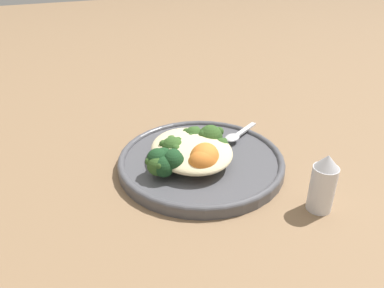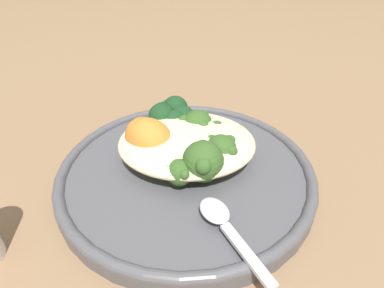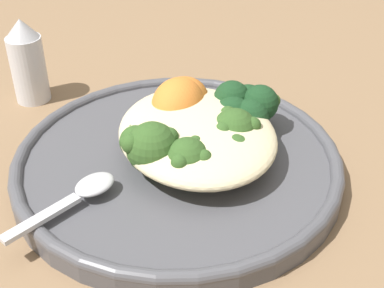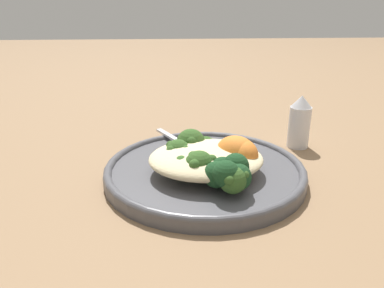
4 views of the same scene
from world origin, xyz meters
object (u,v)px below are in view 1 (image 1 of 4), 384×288
Objects in this scene: broccoli_stalk_1 at (209,141)px; spoon at (235,136)px; quinoa_mound at (191,150)px; plate at (201,161)px; broccoli_stalk_3 at (180,149)px; broccoli_stalk_4 at (177,150)px; sweet_potato_chunk_1 at (204,158)px; broccoli_stalk_5 at (167,165)px; broccoli_stalk_2 at (195,140)px; salt_shaker at (323,183)px; sweet_potato_chunk_0 at (203,162)px; kale_tuft at (166,161)px; broccoli_stalk_0 at (216,150)px.

spoon is at bearing -33.81° from broccoli_stalk_1.
quinoa_mound is 0.11m from spoon.
broccoli_stalk_3 reaches higher than plate.
sweet_potato_chunk_1 is at bearing 171.95° from broccoli_stalk_4.
broccoli_stalk_4 is at bearing -126.91° from broccoli_stalk_5.
quinoa_mound is 0.03m from broccoli_stalk_2.
salt_shaker reaches higher than broccoli_stalk_1.
broccoli_stalk_2 is 0.98× the size of broccoli_stalk_3.
broccoli_stalk_1 and sweet_potato_chunk_0 have the same top height.
spoon is (0.02, -0.07, -0.02)m from broccoli_stalk_1.
quinoa_mound is at bearing -67.70° from kale_tuft.
sweet_potato_chunk_1 reaches higher than broccoli_stalk_5.
spoon is at bearing -116.67° from broccoli_stalk_4.
broccoli_stalk_1 is at bearing -152.29° from broccoli_stalk_5.
broccoli_stalk_0 is at bearing -139.69° from broccoli_stalk_3.
broccoli_stalk_1 is at bearing -74.24° from quinoa_mound.
broccoli_stalk_5 is (-0.03, 0.05, -0.00)m from quinoa_mound.
broccoli_stalk_2 is 0.08m from sweet_potato_chunk_0.
plate is at bearing -73.17° from kale_tuft.
broccoli_stalk_0 is 1.46× the size of sweet_potato_chunk_0.
broccoli_stalk_3 is at bearing 42.25° from quinoa_mound.
broccoli_stalk_2 reaches higher than plate.
plate is at bearing -22.12° from sweet_potato_chunk_0.
plate is at bearing 155.26° from broccoli_stalk_1.
plate is 2.59× the size of broccoli_stalk_2.
broccoli_stalk_1 is 0.10m from broccoli_stalk_5.
salt_shaker is at bearing -165.58° from broccoli_stalk_3.
broccoli_stalk_1 is at bearing -33.07° from sweet_potato_chunk_1.
kale_tuft reaches higher than spoon.
broccoli_stalk_3 is 1.87× the size of kale_tuft.
broccoli_stalk_3 is (0.02, 0.01, -0.00)m from quinoa_mound.
sweet_potato_chunk_0 is at bearing 167.13° from broccoli_stalk_3.
broccoli_stalk_1 is 0.07m from sweet_potato_chunk_0.
salt_shaker reaches higher than quinoa_mound.
plate is 0.04m from broccoli_stalk_2.
broccoli_stalk_2 is 1.21× the size of salt_shaker.
salt_shaker reaches higher than broccoli_stalk_4.
salt_shaker is (-0.13, -0.13, 0.00)m from sweet_potato_chunk_1.
broccoli_stalk_4 is at bearing 132.31° from broccoli_stalk_1.
broccoli_stalk_1 is at bearing 64.59° from broccoli_stalk_0.
salt_shaker reaches higher than broccoli_stalk_0.
broccoli_stalk_3 is 0.02m from broccoli_stalk_4.
quinoa_mound reaches higher than plate.
kale_tuft reaches higher than quinoa_mound.
broccoli_stalk_2 is 0.05m from broccoli_stalk_4.
spoon is (0.03, -0.09, 0.01)m from plate.
salt_shaker reaches higher than broccoli_stalk_2.
broccoli_stalk_0 is (-0.01, -0.02, 0.02)m from plate.
sweet_potato_chunk_0 is at bearing 160.31° from broccoli_stalk_5.
broccoli_stalk_1 is at bearing 170.48° from spoon.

